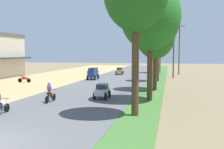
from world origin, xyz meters
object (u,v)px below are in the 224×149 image
at_px(streetlamp_mid, 159,47).
at_px(motorbike_ahead_third, 50,92).
at_px(car_sedan_yellow, 120,71).
at_px(car_hatchback_silver, 102,91).
at_px(median_tree_fourth, 159,25).
at_px(median_tree_second, 150,16).
at_px(median_tree_third, 155,34).
at_px(streetlamp_near, 152,43).
at_px(car_van_blue, 93,73).
at_px(parked_motorbike_fifth, 24,79).
at_px(utility_pole_near, 174,49).
at_px(utility_pole_far, 179,48).
at_px(median_tree_fifth, 160,35).
at_px(motorbike_ahead_second, 0,102).

height_order(streetlamp_mid, motorbike_ahead_third, streetlamp_mid).
distance_m(car_sedan_yellow, motorbike_ahead_third, 27.23).
bearing_deg(car_sedan_yellow, car_hatchback_silver, -82.66).
xyz_separation_m(median_tree_fourth, streetlamp_mid, (-0.09, 4.86, -2.79)).
xyz_separation_m(median_tree_second, median_tree_third, (0.06, 6.24, -0.93)).
distance_m(streetlamp_near, car_van_blue, 15.51).
bearing_deg(parked_motorbike_fifth, car_van_blue, 35.51).
xyz_separation_m(median_tree_third, car_van_blue, (-9.20, 8.77, -4.78)).
bearing_deg(car_sedan_yellow, utility_pole_near, -26.68).
distance_m(median_tree_second, utility_pole_far, 27.57).
relative_size(median_tree_fourth, utility_pole_near, 1.05).
bearing_deg(car_hatchback_silver, parked_motorbike_fifth, 143.07).
height_order(parked_motorbike_fifth, median_tree_fifth, median_tree_fifth).
bearing_deg(median_tree_fourth, car_hatchback_silver, -104.85).
bearing_deg(median_tree_fourth, streetlamp_near, -90.44).
bearing_deg(median_tree_third, utility_pole_near, 81.89).
distance_m(streetlamp_mid, car_sedan_yellow, 9.60).
height_order(median_tree_third, car_van_blue, median_tree_third).
height_order(utility_pole_near, motorbike_ahead_third, utility_pole_near).
distance_m(streetlamp_mid, motorbike_ahead_second, 28.25).
distance_m(median_tree_fifth, motorbike_ahead_third, 33.55).
bearing_deg(utility_pole_near, streetlamp_near, -97.06).
height_order(utility_pole_near, car_hatchback_silver, utility_pole_near).
bearing_deg(median_tree_second, car_sedan_yellow, 106.03).
bearing_deg(streetlamp_mid, median_tree_fourth, -88.93).
xyz_separation_m(car_sedan_yellow, motorbike_ahead_third, (-0.33, -27.23, 0.11)).
bearing_deg(car_sedan_yellow, utility_pole_far, 14.03).
height_order(median_tree_second, car_sedan_yellow, median_tree_second).
xyz_separation_m(median_tree_third, car_sedan_yellow, (-7.17, 18.53, -5.07)).
bearing_deg(median_tree_fourth, median_tree_fifth, 91.57).
relative_size(median_tree_second, median_tree_fourth, 1.05).
height_order(parked_motorbike_fifth, car_van_blue, car_van_blue).
relative_size(utility_pole_near, car_van_blue, 3.57).
distance_m(streetlamp_near, streetlamp_mid, 16.64).
distance_m(streetlamp_mid, utility_pole_near, 2.21).
bearing_deg(motorbike_ahead_second, parked_motorbike_fifth, 116.06).
height_order(median_tree_fourth, car_hatchback_silver, median_tree_fourth).
relative_size(parked_motorbike_fifth, utility_pole_near, 0.21).
bearing_deg(motorbike_ahead_second, streetlamp_near, 49.57).
bearing_deg(streetlamp_near, car_hatchback_silver, -141.72).
distance_m(car_van_blue, car_sedan_yellow, 9.97).
relative_size(utility_pole_near, utility_pole_far, 0.95).
height_order(streetlamp_near, car_van_blue, streetlamp_near).
xyz_separation_m(car_sedan_yellow, motorbike_ahead_second, (-1.49, -31.79, 0.11)).
bearing_deg(car_van_blue, car_sedan_yellow, 78.25).
xyz_separation_m(median_tree_third, motorbike_ahead_third, (-7.50, -8.70, -4.95)).
distance_m(median_tree_fifth, car_sedan_yellow, 10.54).
distance_m(median_tree_fourth, car_hatchback_silver, 16.76).
xyz_separation_m(utility_pole_far, car_hatchback_silver, (-7.01, -27.36, -3.96)).
relative_size(median_tree_second, car_van_blue, 3.92).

